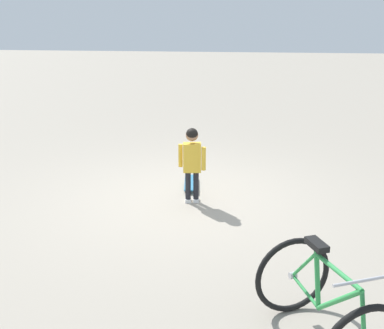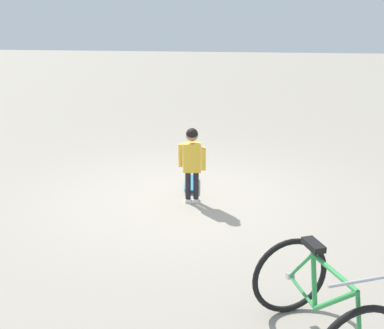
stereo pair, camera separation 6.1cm
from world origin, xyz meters
TOP-DOWN VIEW (x-y plane):
  - ground_plane at (0.00, 0.00)m, footprint 50.00×50.00m
  - child_person at (-0.11, 0.11)m, footprint 0.39×0.21m
  - skateboard at (-0.03, -0.50)m, footprint 0.26×0.72m
  - bicycle_near at (-1.47, 3.04)m, footprint 1.07×1.26m

SIDE VIEW (x-z plane):
  - ground_plane at x=0.00m, z-range 0.00..0.00m
  - skateboard at x=-0.03m, z-range 0.02..0.10m
  - bicycle_near at x=-1.47m, z-range -0.04..0.80m
  - child_person at x=-0.11m, z-range 0.13..1.19m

